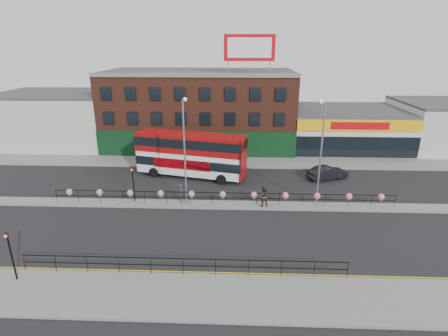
{
  "coord_description": "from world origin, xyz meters",
  "views": [
    {
      "loc": [
        1.24,
        -28.15,
        13.55
      ],
      "look_at": [
        0.0,
        3.0,
        2.5
      ],
      "focal_mm": 28.0,
      "sensor_mm": 36.0,
      "label": 1
    }
  ],
  "objects_px": {
    "lamp_column_west": "(185,143)",
    "lamp_column_east": "(321,146)",
    "pedestrian_a": "(181,193)",
    "pedestrian_b": "(263,196)",
    "double_decker_bus": "(191,151)",
    "car": "(328,173)"
  },
  "relations": [
    {
      "from": "pedestrian_a",
      "to": "lamp_column_east",
      "type": "height_order",
      "value": "lamp_column_east"
    },
    {
      "from": "car",
      "to": "pedestrian_a",
      "type": "height_order",
      "value": "pedestrian_a"
    },
    {
      "from": "pedestrian_b",
      "to": "lamp_column_east",
      "type": "bearing_deg",
      "value": 178.23
    },
    {
      "from": "car",
      "to": "double_decker_bus",
      "type": "bearing_deg",
      "value": 68.08
    },
    {
      "from": "double_decker_bus",
      "to": "car",
      "type": "distance_m",
      "value": 14.71
    },
    {
      "from": "double_decker_bus",
      "to": "car",
      "type": "relative_size",
      "value": 2.63
    },
    {
      "from": "lamp_column_west",
      "to": "lamp_column_east",
      "type": "distance_m",
      "value": 11.52
    },
    {
      "from": "lamp_column_west",
      "to": "double_decker_bus",
      "type": "bearing_deg",
      "value": 93.65
    },
    {
      "from": "lamp_column_west",
      "to": "lamp_column_east",
      "type": "bearing_deg",
      "value": 0.07
    },
    {
      "from": "car",
      "to": "pedestrian_b",
      "type": "distance_m",
      "value": 10.21
    },
    {
      "from": "pedestrian_a",
      "to": "pedestrian_b",
      "type": "relative_size",
      "value": 0.92
    },
    {
      "from": "pedestrian_a",
      "to": "lamp_column_west",
      "type": "relative_size",
      "value": 0.19
    },
    {
      "from": "double_decker_bus",
      "to": "car",
      "type": "bearing_deg",
      "value": -0.93
    },
    {
      "from": "pedestrian_a",
      "to": "lamp_column_west",
      "type": "bearing_deg",
      "value": -86.04
    },
    {
      "from": "lamp_column_east",
      "to": "pedestrian_b",
      "type": "bearing_deg",
      "value": -173.08
    },
    {
      "from": "car",
      "to": "pedestrian_b",
      "type": "xyz_separation_m",
      "value": [
        -7.29,
        -7.13,
        0.37
      ]
    },
    {
      "from": "pedestrian_a",
      "to": "lamp_column_east",
      "type": "bearing_deg",
      "value": -98.61
    },
    {
      "from": "double_decker_bus",
      "to": "pedestrian_a",
      "type": "xyz_separation_m",
      "value": [
        -0.03,
        -6.92,
        -1.91
      ]
    },
    {
      "from": "pedestrian_b",
      "to": "lamp_column_west",
      "type": "relative_size",
      "value": 0.2
    },
    {
      "from": "pedestrian_a",
      "to": "lamp_column_east",
      "type": "xyz_separation_m",
      "value": [
        11.99,
        0.12,
        4.5
      ]
    },
    {
      "from": "double_decker_bus",
      "to": "pedestrian_a",
      "type": "relative_size",
      "value": 7.01
    },
    {
      "from": "double_decker_bus",
      "to": "lamp_column_west",
      "type": "bearing_deg",
      "value": -86.35
    }
  ]
}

